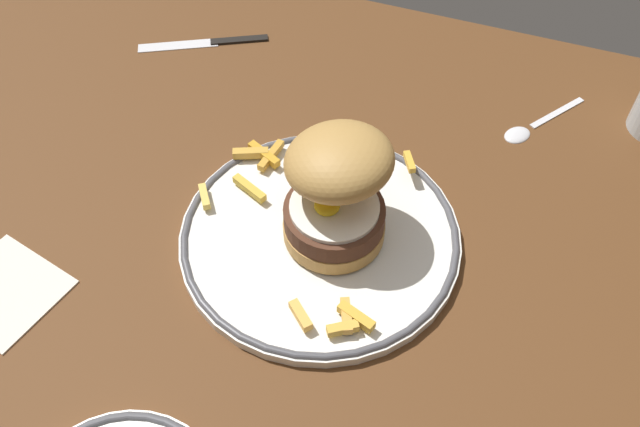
# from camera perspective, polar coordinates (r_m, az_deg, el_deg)

# --- Properties ---
(ground_plane) EXTENTS (1.34, 0.90, 0.04)m
(ground_plane) POSITION_cam_1_polar(r_m,az_deg,el_deg) (0.73, -2.07, -3.23)
(ground_plane) COLOR #563219
(dinner_plate) EXTENTS (0.30, 0.30, 0.02)m
(dinner_plate) POSITION_cam_1_polar(r_m,az_deg,el_deg) (0.71, 0.00, -1.90)
(dinner_plate) COLOR white
(dinner_plate) RESTS_ON ground_plane
(burger) EXTENTS (0.14, 0.14, 0.13)m
(burger) POSITION_cam_1_polar(r_m,az_deg,el_deg) (0.66, 1.44, 2.23)
(burger) COLOR #B2803E
(burger) RESTS_ON dinner_plate
(fries_pile) EXTENTS (0.24, 0.24, 0.02)m
(fries_pile) POSITION_cam_1_polar(r_m,az_deg,el_deg) (0.71, -1.97, -0.28)
(fries_pile) COLOR gold
(fries_pile) RESTS_ON dinner_plate
(knife) EXTENTS (0.17, 0.10, 0.01)m
(knife) POSITION_cam_1_polar(r_m,az_deg,el_deg) (0.97, -9.03, 14.29)
(knife) COLOR black
(knife) RESTS_ON ground_plane
(spoon) EXTENTS (0.09, 0.12, 0.01)m
(spoon) POSITION_cam_1_polar(r_m,az_deg,el_deg) (0.86, 17.21, 6.95)
(spoon) COLOR silver
(spoon) RESTS_ON ground_plane
(napkin) EXTENTS (0.13, 0.12, 0.00)m
(napkin) POSITION_cam_1_polar(r_m,az_deg,el_deg) (0.75, -25.32, -5.95)
(napkin) COLOR silver
(napkin) RESTS_ON ground_plane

